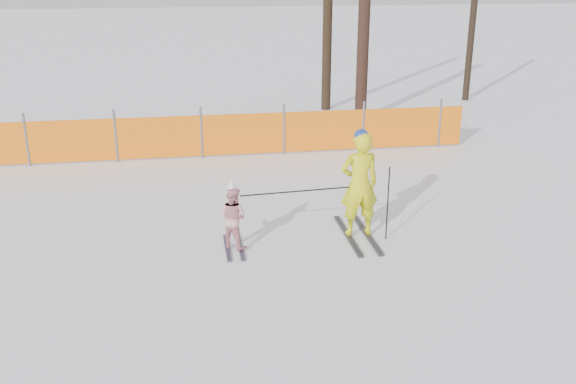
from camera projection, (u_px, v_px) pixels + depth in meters
The scene contains 6 objects.
ground at pixel (293, 262), 10.18m from camera, with size 120.00×120.00×0.00m, color white.
adult at pixel (359, 184), 10.81m from camera, with size 0.68×1.73×1.91m.
child at pixel (233, 217), 10.47m from camera, with size 0.64×1.04×1.23m.
ski_poles at pixel (334, 196), 10.67m from camera, with size 2.50×0.21×1.30m.
safety_fence at pixel (170, 137), 15.25m from camera, with size 14.60×0.06×1.25m.
tree_trunks at pixel (371, 12), 19.16m from camera, with size 5.31×2.63×6.48m.
Camera 1 is at (-1.56, -9.07, 4.50)m, focal length 40.00 mm.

